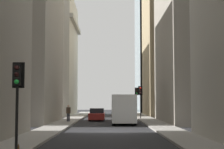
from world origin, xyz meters
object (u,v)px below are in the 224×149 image
at_px(traffic_light_foreground, 17,85).
at_px(traffic_light_midblock, 141,95).
at_px(sedan_red, 97,115).
at_px(traffic_light_far_junction, 137,95).
at_px(delivery_truck, 123,109).
at_px(pedestrian, 68,112).
at_px(discarded_bottle, 19,148).

distance_m(traffic_light_foreground, traffic_light_midblock, 30.05).
bearing_deg(sedan_red, traffic_light_foreground, 174.78).
distance_m(traffic_light_midblock, traffic_light_far_junction, 8.99).
relative_size(sedan_red, traffic_light_far_junction, 1.05).
xyz_separation_m(delivery_truck, pedestrian, (1.93, 5.63, -0.38)).
distance_m(sedan_red, traffic_light_foreground, 26.75).
bearing_deg(delivery_truck, sedan_red, 24.76).
height_order(traffic_light_foreground, discarded_bottle, traffic_light_foreground).
bearing_deg(traffic_light_far_junction, pedestrian, 152.12).
relative_size(sedan_red, traffic_light_foreground, 1.14).
bearing_deg(pedestrian, traffic_light_midblock, -50.52).
bearing_deg(traffic_light_foreground, traffic_light_midblock, -14.79).
height_order(delivery_truck, traffic_light_midblock, traffic_light_midblock).
relative_size(delivery_truck, pedestrian, 3.75).
height_order(traffic_light_far_junction, pedestrian, traffic_light_far_junction).
xyz_separation_m(traffic_light_foreground, discarded_bottle, (0.53, 0.03, -2.65)).
bearing_deg(traffic_light_midblock, traffic_light_far_junction, -1.27).
xyz_separation_m(traffic_light_foreground, pedestrian, (22.41, 0.40, -1.82)).
bearing_deg(traffic_light_foreground, pedestrian, 1.03).
height_order(traffic_light_midblock, discarded_bottle, traffic_light_midblock).
bearing_deg(discarded_bottle, pedestrian, 0.97).
bearing_deg(discarded_bottle, traffic_light_foreground, -176.41).
bearing_deg(delivery_truck, traffic_light_foreground, 165.68).
xyz_separation_m(sedan_red, traffic_light_far_junction, (11.50, -5.44, 2.49)).
height_order(sedan_red, traffic_light_midblock, traffic_light_midblock).
bearing_deg(traffic_light_midblock, traffic_light_foreground, 165.21).
distance_m(delivery_truck, sedan_red, 6.73).
height_order(delivery_truck, traffic_light_foreground, traffic_light_foreground).
bearing_deg(discarded_bottle, delivery_truck, -14.77).
bearing_deg(traffic_light_midblock, delivery_truck, 164.10).
distance_m(delivery_truck, traffic_light_foreground, 21.18).
relative_size(traffic_light_far_junction, pedestrian, 2.38).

